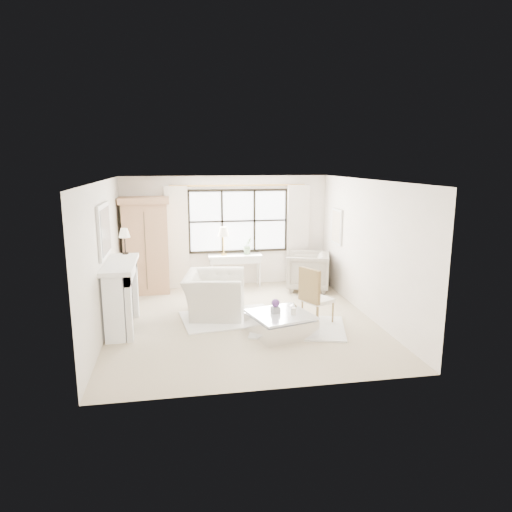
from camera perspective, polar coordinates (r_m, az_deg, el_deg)
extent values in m
plane|color=#BEAC8D|center=(8.94, -1.68, -8.12)|extent=(5.50, 5.50, 0.00)
plane|color=white|center=(8.42, -1.79, 9.43)|extent=(5.50, 5.50, 0.00)
plane|color=white|center=(11.27, -3.75, 3.11)|extent=(5.00, 0.00, 5.00)
plane|color=silver|center=(5.95, 2.09, -4.78)|extent=(5.00, 0.00, 5.00)
plane|color=beige|center=(8.59, -18.46, -0.20)|extent=(0.00, 5.50, 5.50)
plane|color=white|center=(9.27, 13.76, 0.90)|extent=(0.00, 5.50, 5.50)
cube|color=white|center=(11.25, -2.23, 4.40)|extent=(2.40, 0.02, 1.50)
cylinder|color=#C29043|center=(11.11, -2.22, 8.81)|extent=(3.30, 0.04, 0.04)
cube|color=white|center=(11.12, -9.84, 2.25)|extent=(0.55, 0.10, 2.47)
cube|color=beige|center=(11.52, 5.26, 2.70)|extent=(0.55, 0.10, 2.47)
cube|color=white|center=(8.75, -16.78, -5.03)|extent=(0.34, 1.50, 1.18)
cube|color=silver|center=(8.74, -15.64, -5.37)|extent=(0.03, 1.22, 0.97)
cube|color=black|center=(8.81, -15.50, -6.68)|extent=(0.06, 0.52, 0.50)
cube|color=white|center=(8.59, -16.76, -1.00)|extent=(0.58, 1.66, 0.08)
cube|color=silver|center=(8.51, -18.48, 3.03)|extent=(0.05, 1.15, 0.95)
cube|color=silver|center=(8.50, -18.28, 3.04)|extent=(0.02, 1.00, 0.80)
cube|color=silver|center=(10.78, 10.06, 3.63)|extent=(0.04, 0.62, 0.82)
cube|color=beige|center=(10.77, 9.96, 3.63)|extent=(0.01, 0.52, 0.72)
cylinder|color=black|center=(9.29, -16.00, 0.34)|extent=(0.12, 0.12, 0.03)
cylinder|color=black|center=(9.26, -16.06, 1.34)|extent=(0.03, 0.03, 0.30)
cone|color=#F4EBC7|center=(9.22, -16.15, 2.80)|extent=(0.22, 0.22, 0.18)
cube|color=tan|center=(10.89, -13.55, 0.90)|extent=(1.01, 0.62, 2.10)
cube|color=tan|center=(10.74, -13.84, 6.78)|extent=(1.13, 0.72, 0.14)
cube|color=silver|center=(11.18, -2.63, -0.43)|extent=(1.25, 0.44, 0.14)
cube|color=silver|center=(11.16, -2.64, 0.02)|extent=(1.31, 0.48, 0.06)
cylinder|color=#B18B3D|center=(11.12, -4.05, 0.19)|extent=(0.14, 0.14, 0.03)
cylinder|color=#B18B3D|center=(11.08, -4.07, 1.44)|extent=(0.02, 0.02, 0.46)
cone|color=beige|center=(11.02, -4.09, 3.07)|extent=(0.28, 0.28, 0.22)
imported|color=#5F7B52|center=(11.17, -1.03, 1.31)|extent=(0.29, 0.27, 0.43)
cylinder|color=silver|center=(10.10, -3.46, -5.69)|extent=(0.26, 0.26, 0.03)
cylinder|color=silver|center=(10.03, -3.48, -4.41)|extent=(0.06, 0.06, 0.44)
cylinder|color=white|center=(9.97, -3.49, -3.09)|extent=(0.40, 0.40, 0.03)
cube|color=white|center=(9.07, -3.34, -7.74)|extent=(1.97, 1.51, 0.03)
cube|color=silver|center=(8.62, 5.23, -8.84)|extent=(1.99, 1.70, 0.03)
imported|color=beige|center=(9.21, -5.22, -4.80)|extent=(1.37, 1.50, 0.85)
imported|color=#A39A89|center=(11.03, 6.49, -1.89)|extent=(1.25, 1.24, 0.90)
cube|color=white|center=(8.78, 7.72, -5.45)|extent=(0.63, 0.64, 0.07)
cube|color=olive|center=(8.53, 6.69, -3.69)|extent=(0.26, 0.45, 0.60)
cube|color=white|center=(8.28, 3.08, -8.62)|extent=(1.23, 1.23, 0.32)
cube|color=silver|center=(8.21, 3.09, -7.32)|extent=(1.23, 1.23, 0.04)
cube|color=gray|center=(8.22, 2.45, -6.74)|extent=(0.16, 0.16, 0.11)
sphere|color=#582E74|center=(8.18, 2.46, -5.89)|extent=(0.15, 0.15, 0.15)
cylinder|color=silver|center=(8.15, 4.69, -6.90)|extent=(0.09, 0.09, 0.12)
imported|color=silver|center=(8.41, 4.70, -6.24)|extent=(0.17, 0.17, 0.14)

